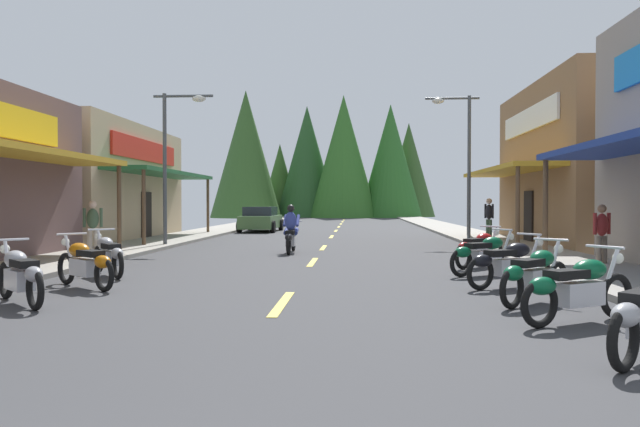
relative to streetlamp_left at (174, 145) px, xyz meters
The scene contains 22 objects.
ground 8.22m from the streetlamp_left, 41.98° to the left, with size 10.79×80.89×0.10m, color #38383A.
sidewalk_left 6.24m from the streetlamp_left, 104.74° to the left, with size 2.64×80.89×0.12m, color gray.
sidewalk_right 13.59m from the streetlamp_left, 21.91° to the left, with size 2.64×80.89×0.12m, color gray.
centerline_dashes 11.15m from the streetlamp_left, 58.89° to the left, with size 0.16×55.16×0.01m.
storefront_left_far 7.86m from the streetlamp_left, 146.91° to the left, with size 9.68×10.78×5.00m.
storefront_right_far 17.68m from the streetlamp_left, ahead, with size 9.86×10.05×6.29m.
streetlamp_left is the anchor object (origin of this frame).
streetlamp_right 11.40m from the streetlamp_left, 17.35° to the left, with size 2.19×0.30×6.00m.
motorcycle_parked_right_1 16.68m from the streetlamp_left, 53.94° to the right, with size 1.89×1.17×1.04m.
motorcycle_parked_right_2 15.40m from the streetlamp_left, 50.84° to the right, with size 1.55×1.61×1.04m.
motorcycle_parked_right_3 14.10m from the streetlamp_left, 45.91° to the right, with size 1.88×1.20×1.04m.
motorcycle_parked_right_4 12.76m from the streetlamp_left, 39.57° to the right, with size 1.84×1.27×1.04m.
motorcycle_parked_right_5 11.97m from the streetlamp_left, 32.47° to the right, with size 1.54×1.63×1.04m.
motorcycle_parked_left_2 12.74m from the streetlamp_left, 84.17° to the right, with size 1.62×1.55×1.04m.
motorcycle_parked_left_3 10.99m from the streetlamp_left, 82.03° to the right, with size 1.74×1.41×1.04m.
motorcycle_parked_left_4 9.18m from the streetlamp_left, 82.58° to the right, with size 1.41×1.74×1.04m.
rider_cruising_lead 5.90m from the streetlamp_left, 26.55° to the right, with size 0.60×2.14×1.57m.
pedestrian_by_shop 13.38m from the streetlamp_left, 20.38° to the left, with size 0.39×0.52×1.82m.
pedestrian_browsing 4.94m from the streetlamp_left, 108.62° to the right, with size 0.55×0.35×1.70m.
pedestrian_waiting 14.43m from the streetlamp_left, 25.68° to the right, with size 0.52×0.40×1.59m.
parked_car_curbside 12.42m from the streetlamp_left, 84.12° to the left, with size 2.14×4.34×1.40m.
treeline_backdrop 45.23m from the streetlamp_left, 85.87° to the left, with size 24.80×12.22×13.74m.
Camera 1 is at (1.21, -0.99, 1.64)m, focal length 33.75 mm.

